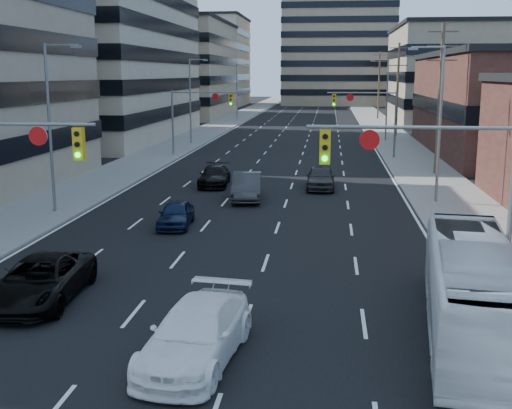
{
  "coord_description": "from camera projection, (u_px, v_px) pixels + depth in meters",
  "views": [
    {
      "loc": [
        4.21,
        -12.61,
        7.46
      ],
      "look_at": [
        1.31,
        12.93,
        2.2
      ],
      "focal_mm": 45.0,
      "sensor_mm": 36.0,
      "label": 1
    }
  ],
  "objects": [
    {
      "name": "road_surface",
      "position": [
        310.0,
        108.0,
        140.78
      ],
      "size": [
        18.0,
        300.0,
        0.02
      ],
      "primitive_type": "cube",
      "color": "black",
      "rests_on": "ground"
    },
    {
      "name": "signal_far_right",
      "position": [
        369.0,
        110.0,
        56.33
      ],
      "size": [
        6.09,
        0.33,
        6.0
      ],
      "color": "slate",
      "rests_on": "ground"
    },
    {
      "name": "sidewalk_left",
      "position": [
        258.0,
        107.0,
        142.04
      ],
      "size": [
        5.0,
        300.0,
        0.15
      ],
      "primitive_type": "cube",
      "color": "slate",
      "rests_on": "ground"
    },
    {
      "name": "office_left_far",
      "position": [
        169.0,
        70.0,
        112.63
      ],
      "size": [
        20.0,
        30.0,
        16.0
      ],
      "primitive_type": "cube",
      "color": "gray",
      "rests_on": "ground"
    },
    {
      "name": "streetlight_left_far",
      "position": [
        238.0,
        89.0,
        101.98
      ],
      "size": [
        2.03,
        0.22,
        9.0
      ],
      "color": "slate",
      "rests_on": "ground"
    },
    {
      "name": "transit_bus",
      "position": [
        473.0,
        290.0,
        18.31
      ],
      "size": [
        3.53,
        10.22,
        2.79
      ],
      "primitive_type": "imported",
      "rotation": [
        0.0,
        0.0,
        -0.12
      ],
      "color": "white",
      "rests_on": "ground"
    },
    {
      "name": "sedan_grey_center",
      "position": [
        247.0,
        187.0,
        38.44
      ],
      "size": [
        2.16,
        5.0,
        1.6
      ],
      "primitive_type": "imported",
      "rotation": [
        0.0,
        0.0,
        0.1
      ],
      "color": "#2E2E30",
      "rests_on": "ground"
    },
    {
      "name": "utility_pole_block",
      "position": [
        440.0,
        97.0,
        46.77
      ],
      "size": [
        2.2,
        0.28,
        11.0
      ],
      "color": "#4C3D2D",
      "rests_on": "ground"
    },
    {
      "name": "bg_block_left",
      "position": [
        194.0,
        63.0,
        151.61
      ],
      "size": [
        24.0,
        24.0,
        20.0
      ],
      "primitive_type": "cube",
      "color": "#ADA089",
      "rests_on": "ground"
    },
    {
      "name": "sedan_grey_right",
      "position": [
        321.0,
        177.0,
        42.07
      ],
      "size": [
        1.84,
        4.52,
        1.54
      ],
      "primitive_type": "imported",
      "rotation": [
        0.0,
        0.0,
        0.01
      ],
      "color": "#2D2D2F",
      "rests_on": "ground"
    },
    {
      "name": "utility_pole_distant",
      "position": [
        379.0,
        84.0,
        105.18
      ],
      "size": [
        2.2,
        0.28,
        11.0
      ],
      "color": "#4C3D2D",
      "rests_on": "ground"
    },
    {
      "name": "white_van",
      "position": [
        196.0,
        333.0,
        16.86
      ],
      "size": [
        2.72,
        5.43,
        1.51
      ],
      "primitive_type": "imported",
      "rotation": [
        0.0,
        0.0,
        -0.12
      ],
      "color": "white",
      "rests_on": "ground"
    },
    {
      "name": "streetlight_left_near",
      "position": [
        52.0,
        120.0,
        33.84
      ],
      "size": [
        2.03,
        0.22,
        9.0
      ],
      "color": "slate",
      "rests_on": "ground"
    },
    {
      "name": "office_left_mid",
      "position": [
        55.0,
        15.0,
        72.82
      ],
      "size": [
        26.0,
        34.0,
        28.0
      ],
      "primitive_type": "cube",
      "color": "#ADA089",
      "rests_on": "ground"
    },
    {
      "name": "streetlight_right_far",
      "position": [
        386.0,
        96.0,
        70.49
      ],
      "size": [
        2.03,
        0.22,
        9.0
      ],
      "color": "slate",
      "rests_on": "ground"
    },
    {
      "name": "streetlight_left_mid",
      "position": [
        192.0,
        97.0,
        67.91
      ],
      "size": [
        2.03,
        0.22,
        9.0
      ],
      "color": "slate",
      "rests_on": "ground"
    },
    {
      "name": "sidewalk_right",
      "position": [
        363.0,
        108.0,
        139.5
      ],
      "size": [
        5.0,
        300.0,
        0.15
      ],
      "primitive_type": "cube",
      "color": "slate",
      "rests_on": "ground"
    },
    {
      "name": "utility_pole_midblock",
      "position": [
        398.0,
        88.0,
        75.98
      ],
      "size": [
        2.2,
        0.28,
        11.0
      ],
      "color": "#4C3D2D",
      "rests_on": "ground"
    },
    {
      "name": "bg_block_right",
      "position": [
        462.0,
        80.0,
        136.04
      ],
      "size": [
        22.0,
        22.0,
        12.0
      ],
      "primitive_type": "cube",
      "color": "gray",
      "rests_on": "ground"
    },
    {
      "name": "office_right_far",
      "position": [
        470.0,
        77.0,
        95.73
      ],
      "size": [
        22.0,
        28.0,
        14.0
      ],
      "primitive_type": "cube",
      "color": "gray",
      "rests_on": "ground"
    },
    {
      "name": "sedan_blue",
      "position": [
        176.0,
        214.0,
        31.72
      ],
      "size": [
        1.77,
        3.88,
        1.29
      ],
      "primitive_type": "imported",
      "rotation": [
        0.0,
        0.0,
        0.07
      ],
      "color": "#0C1732",
      "rests_on": "ground"
    },
    {
      "name": "black_pickup",
      "position": [
        40.0,
        280.0,
        21.26
      ],
      "size": [
        2.75,
        5.46,
        1.48
      ],
      "primitive_type": "imported",
      "rotation": [
        0.0,
        0.0,
        0.06
      ],
      "color": "black",
      "rests_on": "ground"
    },
    {
      "name": "sedan_black_far",
      "position": [
        215.0,
        176.0,
        43.22
      ],
      "size": [
        2.19,
        4.8,
        1.36
      ],
      "primitive_type": "imported",
      "rotation": [
        0.0,
        0.0,
        0.06
      ],
      "color": "black",
      "rests_on": "ground"
    },
    {
      "name": "streetlight_right_near",
      "position": [
        438.0,
        117.0,
        36.42
      ],
      "size": [
        2.03,
        0.22,
        9.0
      ],
      "color": "slate",
      "rests_on": "ground"
    },
    {
      "name": "signal_far_left",
      "position": [
        197.0,
        109.0,
        58.02
      ],
      "size": [
        6.09,
        0.33,
        6.0
      ],
      "color": "slate",
      "rests_on": "ground"
    },
    {
      "name": "signal_near_right",
      "position": [
        431.0,
        174.0,
        20.33
      ],
      "size": [
        6.59,
        0.33,
        6.0
      ],
      "color": "slate",
      "rests_on": "ground"
    }
  ]
}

